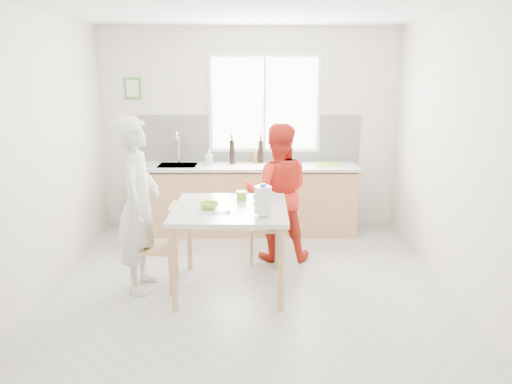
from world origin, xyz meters
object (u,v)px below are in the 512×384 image
chair_far (265,222)px  milk_jug (264,200)px  bowl_green (209,206)px  person_red (277,193)px  wine_bottle_a (232,152)px  bowl_white (261,198)px  wine_bottle_b (261,151)px  person_white (138,205)px  dining_table (230,216)px  chair_left (162,243)px

chair_far → milk_jug: milk_jug is taller
bowl_green → milk_jug: 0.59m
person_red → wine_bottle_a: person_red is taller
bowl_green → wine_bottle_a: size_ratio=0.57×
bowl_white → wine_bottle_b: (0.02, 1.73, 0.20)m
person_white → person_red: person_white is taller
chair_far → bowl_white: bearing=-95.1°
bowl_green → wine_bottle_b: 2.09m
person_white → dining_table: bearing=-90.0°
dining_table → bowl_white: (0.30, 0.25, 0.11)m
wine_bottle_a → person_red: bearing=-61.8°
chair_left → wine_bottle_a: wine_bottle_a is taller
person_white → person_red: 1.62m
dining_table → chair_left: (-0.68, 0.01, -0.28)m
milk_jug → wine_bottle_b: 2.26m
person_red → bowl_green: person_red is taller
bowl_green → bowl_white: bearing=30.0°
person_red → bowl_white: bearing=72.3°
milk_jug → wine_bottle_b: bearing=90.8°
chair_far → person_red: bearing=9.0°
chair_far → person_red: 0.37m
wine_bottle_a → wine_bottle_b: 0.40m
person_red → person_white: bearing=31.1°
dining_table → wine_bottle_a: (-0.06, 1.86, 0.32)m
person_red → bowl_white: size_ratio=8.22×
wine_bottle_b → chair_far: bearing=-88.1°
person_red → bowl_green: bearing=52.2°
milk_jug → wine_bottle_a: 2.18m
person_red → chair_far: bearing=9.0°
person_white → bowl_white: person_white is taller
person_white → bowl_white: size_ratio=9.04×
wine_bottle_b → person_red: bearing=-81.3°
dining_table → chair_left: bearing=179.1°
chair_left → bowl_green: (0.48, -0.06, 0.40)m
chair_far → person_white: (-1.26, -0.79, 0.42)m
person_red → milk_jug: size_ratio=5.62×
bowl_white → milk_jug: bearing=-88.3°
bowl_white → wine_bottle_b: bearing=89.3°
chair_left → person_white: person_white is taller
dining_table → person_white: (-0.90, 0.01, 0.10)m
chair_left → milk_jug: 1.17m
person_red → bowl_white: (-0.20, -0.58, 0.09)m
chair_left → wine_bottle_a: 2.05m
chair_far → person_white: person_white is taller
chair_far → bowl_green: bearing=-122.6°
chair_left → person_white: bearing=-90.0°
dining_table → chair_left: 0.74m
bowl_white → milk_jug: size_ratio=0.68×
chair_far → wine_bottle_b: wine_bottle_b is taller
chair_left → bowl_white: size_ratio=4.54×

